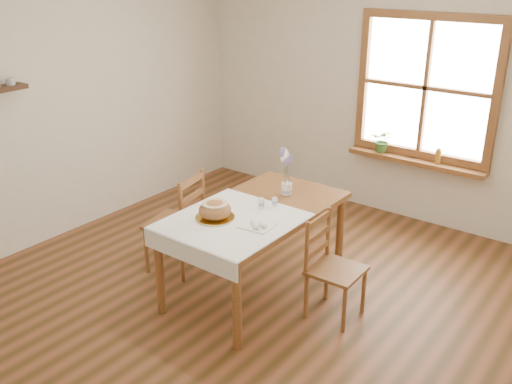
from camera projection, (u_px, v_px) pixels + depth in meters
ground at (234, 303)px, 4.72m from camera, size 5.00×5.00×0.00m
room_walls at (231, 100)px, 4.07m from camera, size 4.60×5.10×2.65m
window at (426, 88)px, 5.71m from camera, size 1.46×0.08×1.46m
window_sill at (415, 161)px, 5.95m from camera, size 1.46×0.20×0.05m
dining_table at (256, 218)px, 4.69m from camera, size 0.90×1.60×0.75m
table_linen at (232, 221)px, 4.43m from camera, size 0.91×0.99×0.01m
chair_left at (174, 221)px, 5.10m from camera, size 0.54×0.53×0.94m
chair_right at (336, 269)px, 4.42m from camera, size 0.42×0.40×0.83m
bread_plate at (215, 218)px, 4.46m from camera, size 0.33×0.33×0.02m
bread_loaf at (215, 208)px, 4.43m from camera, size 0.26×0.26×0.14m
egg_napkin at (257, 225)px, 4.33m from camera, size 0.27×0.23×0.01m
eggs at (257, 222)px, 4.32m from camera, size 0.21×0.19×0.04m
salt_shaker at (261, 203)px, 4.63m from camera, size 0.05×0.05×0.10m
pepper_shaker at (275, 201)px, 4.67m from camera, size 0.05×0.05×0.08m
flower_vase at (287, 189)px, 4.92m from camera, size 0.10×0.10×0.10m
lavender_bouquet at (287, 167)px, 4.84m from camera, size 0.16×0.16×0.31m
potted_plant at (383, 143)px, 6.12m from camera, size 0.25×0.27×0.20m
amber_bottle at (438, 156)px, 5.78m from camera, size 0.06×0.06×0.16m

